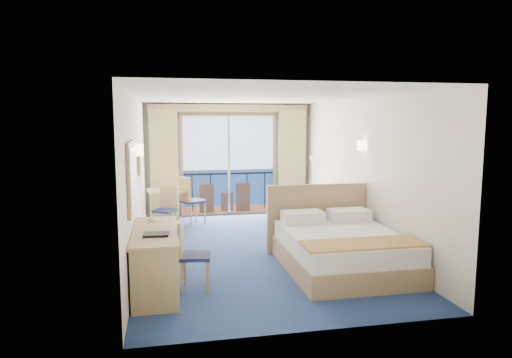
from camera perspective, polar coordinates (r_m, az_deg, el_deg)
name	(u,v)px	position (r m, az deg, el deg)	size (l,w,h in m)	color
floor	(254,249)	(8.26, -0.21, -8.80)	(6.50, 6.50, 0.00)	navy
room_walls	(254,150)	(7.95, -0.21, 3.60)	(4.04, 6.54, 2.72)	#EDE6CD
balcony_door	(228,168)	(11.17, -3.46, 1.41)	(2.36, 0.03, 2.52)	navy
curtain_left	(164,164)	(10.90, -11.42, 1.83)	(0.65, 0.22, 2.55)	tan
curtain_right	(292,162)	(11.33, 4.47, 2.16)	(0.65, 0.22, 2.55)	tan
pelmet	(229,108)	(10.99, -3.39, 8.82)	(3.80, 0.25, 0.18)	tan
mirror	(132,176)	(6.34, -15.23, 0.31)	(0.05, 1.25, 0.95)	tan
wall_print	(139,160)	(8.27, -14.37, 2.28)	(0.04, 0.42, 0.52)	tan
sconce_left	(137,150)	(7.21, -14.60, 3.55)	(0.18, 0.18, 0.18)	#FFE5B2
sconce_right	(362,145)	(8.40, 13.12, 4.11)	(0.18, 0.18, 0.18)	#FFE5B2
bed	(341,248)	(7.29, 10.55, -8.42)	(1.89, 2.24, 1.19)	tan
nightstand	(344,228)	(8.84, 10.99, -6.03)	(0.41, 0.39, 0.54)	tan
phone	(347,212)	(8.78, 11.27, -4.09)	(0.17, 0.13, 0.07)	silver
armchair	(316,215)	(9.74, 7.47, -4.48)	(0.66, 0.68, 0.62)	#424550
floor_lamp	(313,172)	(10.81, 7.11, 0.93)	(0.20, 0.20, 1.45)	silver
desk	(155,267)	(5.99, -12.48, -10.72)	(0.60, 1.76, 0.82)	tan
desk_chair	(189,251)	(6.34, -8.36, -8.84)	(0.47, 0.46, 0.96)	#1E2447
folder	(156,234)	(6.05, -12.36, -6.76)	(0.32, 0.24, 0.03)	black
desk_lamp	(150,198)	(6.84, -13.08, -2.34)	(0.12, 0.12, 0.46)	silver
round_table	(171,198)	(10.27, -10.63, -2.38)	(0.86, 0.86, 0.77)	tan
table_chair_a	(190,198)	(10.22, -8.29, -2.31)	(0.62, 0.62, 1.06)	#1E2447
table_chair_b	(167,206)	(9.65, -11.11, -3.36)	(0.55, 0.55, 0.93)	#1E2447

